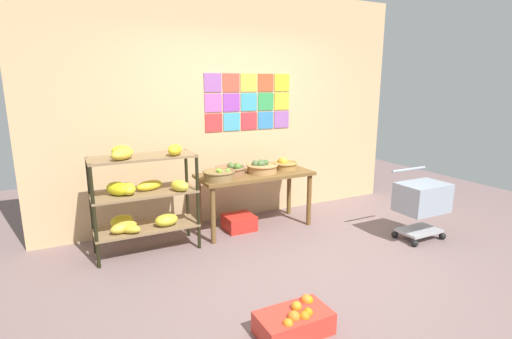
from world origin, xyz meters
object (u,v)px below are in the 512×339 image
(orange_crate_foreground, at_px, (295,321))
(shopping_cart, at_px, (422,200))
(display_table, at_px, (255,181))
(produce_crate_under_table, at_px, (239,222))
(banana_shelf_unit, at_px, (141,194))
(fruit_basket_centre, at_px, (231,169))
(fruit_basket_left, at_px, (262,167))
(fruit_basket_right, at_px, (219,175))
(fruit_basket_back_left, at_px, (284,164))

(orange_crate_foreground, bearing_deg, shopping_cart, 20.25)
(display_table, relative_size, produce_crate_under_table, 3.96)
(banana_shelf_unit, bearing_deg, orange_crate_foreground, -69.92)
(fruit_basket_centre, bearing_deg, produce_crate_under_table, -44.72)
(display_table, bearing_deg, fruit_basket_left, -4.58)
(display_table, xyz_separation_m, fruit_basket_centre, (-0.28, 0.08, 0.16))
(banana_shelf_unit, distance_m, fruit_basket_right, 0.88)
(fruit_basket_back_left, height_order, shopping_cart, fruit_basket_back_left)
(banana_shelf_unit, bearing_deg, produce_crate_under_table, 6.71)
(banana_shelf_unit, height_order, fruit_basket_back_left, banana_shelf_unit)
(fruit_basket_right, bearing_deg, fruit_basket_left, 10.86)
(fruit_basket_right, bearing_deg, display_table, 13.48)
(fruit_basket_right, xyz_separation_m, produce_crate_under_table, (0.32, 0.14, -0.68))
(banana_shelf_unit, bearing_deg, fruit_basket_right, 0.08)
(banana_shelf_unit, height_order, orange_crate_foreground, banana_shelf_unit)
(display_table, bearing_deg, fruit_basket_back_left, 4.23)
(fruit_basket_right, distance_m, fruit_basket_back_left, 0.99)
(fruit_basket_right, height_order, shopping_cart, fruit_basket_right)
(orange_crate_foreground, xyz_separation_m, shopping_cart, (2.26, 0.83, 0.38))
(display_table, bearing_deg, shopping_cart, -37.93)
(fruit_basket_centre, height_order, fruit_basket_back_left, fruit_basket_back_left)
(shopping_cart, bearing_deg, produce_crate_under_table, 139.42)
(banana_shelf_unit, distance_m, display_table, 1.41)
(fruit_basket_left, bearing_deg, produce_crate_under_table, 176.36)
(fruit_basket_left, xyz_separation_m, shopping_cart, (1.46, -1.21, -0.30))
(fruit_basket_right, bearing_deg, banana_shelf_unit, -179.92)
(banana_shelf_unit, height_order, fruit_basket_centre, banana_shelf_unit)
(shopping_cart, bearing_deg, orange_crate_foreground, -165.65)
(fruit_basket_left, xyz_separation_m, orange_crate_foreground, (-0.80, -2.04, -0.68))
(banana_shelf_unit, height_order, shopping_cart, banana_shelf_unit)
(fruit_basket_left, height_order, shopping_cart, fruit_basket_left)
(banana_shelf_unit, bearing_deg, shopping_cart, -20.11)
(shopping_cart, bearing_deg, fruit_basket_back_left, 125.80)
(orange_crate_foreground, bearing_deg, fruit_basket_centre, 78.74)
(display_table, height_order, shopping_cart, shopping_cart)
(produce_crate_under_table, bearing_deg, banana_shelf_unit, -173.29)
(banana_shelf_unit, relative_size, produce_crate_under_table, 3.29)
(fruit_basket_centre, distance_m, produce_crate_under_table, 0.68)
(display_table, distance_m, produce_crate_under_table, 0.56)
(fruit_basket_back_left, relative_size, shopping_cart, 0.39)
(banana_shelf_unit, bearing_deg, fruit_basket_centre, 10.43)
(fruit_basket_left, xyz_separation_m, fruit_basket_back_left, (0.35, 0.04, -0.00))
(display_table, xyz_separation_m, fruit_basket_right, (-0.53, -0.13, 0.16))
(fruit_basket_centre, xyz_separation_m, produce_crate_under_table, (0.07, -0.07, -0.67))
(produce_crate_under_table, bearing_deg, fruit_basket_right, -156.19)
(display_table, bearing_deg, orange_crate_foreground, -109.01)
(banana_shelf_unit, height_order, produce_crate_under_table, banana_shelf_unit)
(produce_crate_under_table, bearing_deg, display_table, -3.24)
(orange_crate_foreground, bearing_deg, fruit_basket_left, 68.63)
(fruit_basket_back_left, xyz_separation_m, produce_crate_under_table, (-0.66, -0.02, -0.68))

